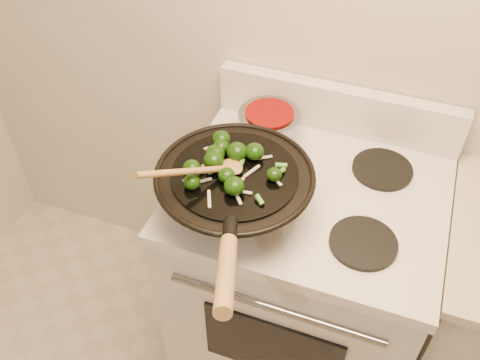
% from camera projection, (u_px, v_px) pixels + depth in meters
% --- Properties ---
extents(stove, '(0.78, 0.67, 1.08)m').
position_uv_depth(stove, '(299.00, 279.00, 1.87)').
color(stove, white).
rests_on(stove, ground).
extents(wok, '(0.43, 0.69, 0.26)m').
position_uv_depth(wok, '(235.00, 190.00, 1.43)').
color(wok, black).
rests_on(wok, stove).
extents(stirfry, '(0.26, 0.26, 0.05)m').
position_uv_depth(stirfry, '(227.00, 161.00, 1.40)').
color(stirfry, black).
rests_on(stirfry, wok).
extents(wooden_spoon, '(0.20, 0.26, 0.12)m').
position_uv_depth(wooden_spoon, '(207.00, 169.00, 1.35)').
color(wooden_spoon, '#A57A41').
rests_on(wooden_spoon, wok).
extents(saucepan, '(0.19, 0.31, 0.11)m').
position_uv_depth(saucepan, '(269.00, 127.00, 1.64)').
color(saucepan, gray).
rests_on(saucepan, stove).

